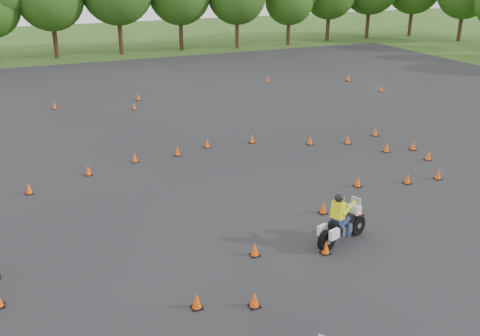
{
  "coord_description": "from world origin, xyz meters",
  "views": [
    {
      "loc": [
        -7.82,
        -14.15,
        8.95
      ],
      "look_at": [
        0.0,
        4.0,
        1.2
      ],
      "focal_mm": 40.0,
      "sensor_mm": 36.0,
      "label": 1
    }
  ],
  "objects": [
    {
      "name": "traffic_cones",
      "position": [
        -0.19,
        6.02,
        0.23
      ],
      "size": [
        36.41,
        33.21,
        0.45
      ],
      "color": "#F44F0A",
      "rests_on": "asphalt_pad"
    },
    {
      "name": "rider_yellow",
      "position": [
        1.66,
        -0.89,
        0.91
      ],
      "size": [
        2.46,
        1.45,
        1.82
      ],
      "primitive_type": null,
      "rotation": [
        0.0,
        0.0,
        0.33
      ],
      "color": "yellow",
      "rests_on": "ground"
    },
    {
      "name": "asphalt_pad",
      "position": [
        0.0,
        6.0,
        0.01
      ],
      "size": [
        62.0,
        62.0,
        0.0
      ],
      "primitive_type": "plane",
      "color": "black",
      "rests_on": "ground"
    },
    {
      "name": "treeline",
      "position": [
        3.12,
        35.15,
        4.72
      ],
      "size": [
        87.41,
        32.49,
        10.97
      ],
      "color": "#284C15",
      "rests_on": "ground"
    },
    {
      "name": "ground",
      "position": [
        0.0,
        0.0,
        0.0
      ],
      "size": [
        140.0,
        140.0,
        0.0
      ],
      "primitive_type": "plane",
      "color": "#2D5119",
      "rests_on": "ground"
    }
  ]
}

